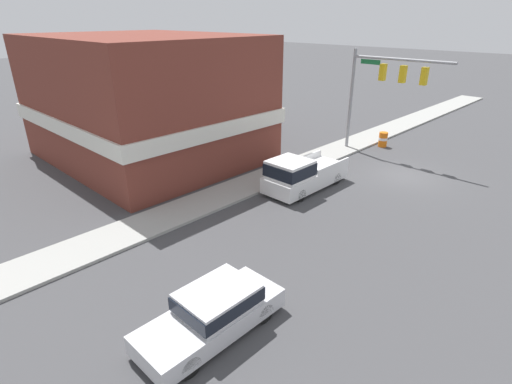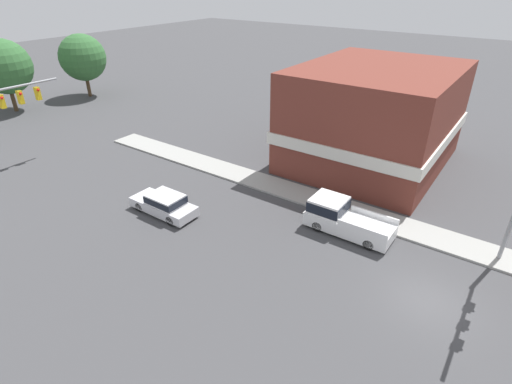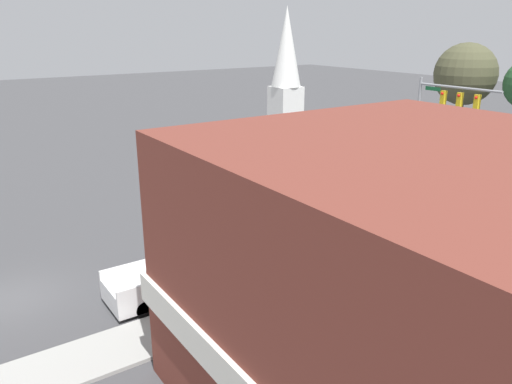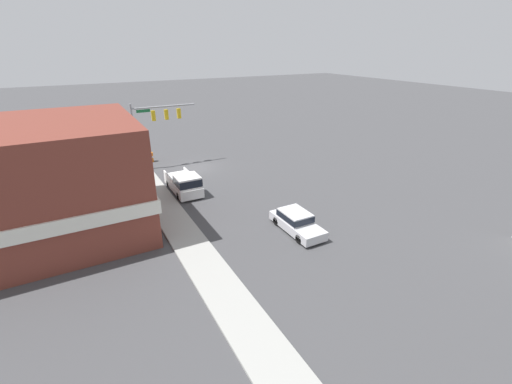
% 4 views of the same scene
% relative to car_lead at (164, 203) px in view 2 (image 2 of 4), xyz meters
% --- Properties ---
extents(ground_plane, '(200.00, 200.00, 0.00)m').
position_rel_car_lead_xyz_m(ground_plane, '(1.67, -16.55, -0.75)').
color(ground_plane, '#424244').
extents(sidewalk_curb, '(2.40, 60.00, 0.14)m').
position_rel_car_lead_xyz_m(sidewalk_curb, '(7.37, -16.55, -0.68)').
color(sidewalk_curb, '#9E9E99').
rests_on(sidewalk_curb, ground).
extents(far_signal_assembly, '(7.01, 0.49, 6.87)m').
position_rel_car_lead_xyz_m(far_signal_assembly, '(-1.59, 15.19, 4.28)').
color(far_signal_assembly, gray).
rests_on(far_signal_assembly, ground).
extents(car_lead, '(1.86, 4.74, 1.44)m').
position_rel_car_lead_xyz_m(car_lead, '(0.00, 0.00, 0.00)').
color(car_lead, black).
rests_on(car_lead, ground).
extents(pickup_truck_parked, '(2.10, 5.35, 1.96)m').
position_rel_car_lead_xyz_m(pickup_truck_parked, '(4.92, -10.40, 0.21)').
color(pickup_truck_parked, black).
rests_on(pickup_truck_parked, ground).
extents(corner_brick_building, '(14.19, 11.56, 7.90)m').
position_rel_car_lead_xyz_m(corner_brick_building, '(16.02, -7.95, 3.10)').
color(corner_brick_building, brown).
rests_on(corner_brick_building, ground).
extents(backdrop_tree_center, '(5.95, 5.95, 8.00)m').
position_rel_car_lead_xyz_m(backdrop_tree_center, '(5.87, 30.90, 4.27)').
color(backdrop_tree_center, '#4C3823').
rests_on(backdrop_tree_center, ground).
extents(backdrop_tree_right_mid, '(5.65, 5.65, 7.69)m').
position_rel_car_lead_xyz_m(backdrop_tree_right_mid, '(14.68, 29.38, 4.11)').
color(backdrop_tree_right_mid, '#4C3823').
rests_on(backdrop_tree_right_mid, ground).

